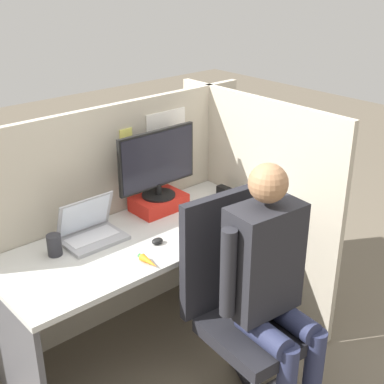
{
  "coord_description": "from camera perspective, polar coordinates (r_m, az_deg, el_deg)",
  "views": [
    {
      "loc": [
        -1.46,
        -1.73,
        2.1
      ],
      "look_at": [
        0.22,
        0.16,
        0.97
      ],
      "focal_mm": 50.0,
      "sensor_mm": 36.0,
      "label": 1
    }
  ],
  "objects": [
    {
      "name": "laptop",
      "position": [
        2.86,
        -10.72,
        -4.19
      ],
      "size": [
        0.32,
        0.23,
        0.23
      ],
      "color": "#99999E",
      "rests_on": "desk"
    },
    {
      "name": "pen_cup",
      "position": [
        2.76,
        -14.47,
        -5.5
      ],
      "size": [
        0.07,
        0.07,
        0.11
      ],
      "color": "#28282D",
      "rests_on": "desk"
    },
    {
      "name": "office_chair",
      "position": [
        2.67,
        5.29,
        -11.76
      ],
      "size": [
        0.53,
        0.58,
        1.08
      ],
      "color": "black",
      "rests_on": "ground"
    },
    {
      "name": "paper_box",
      "position": [
        3.15,
        -3.56,
        -1.13
      ],
      "size": [
        0.3,
        0.21,
        0.09
      ],
      "color": "red",
      "rests_on": "desk"
    },
    {
      "name": "carrot_toy",
      "position": [
        2.61,
        -4.63,
        -7.4
      ],
      "size": [
        0.04,
        0.14,
        0.04
      ],
      "color": "orange",
      "rests_on": "desk"
    },
    {
      "name": "mouse",
      "position": [
        2.79,
        -3.72,
        -5.24
      ],
      "size": [
        0.06,
        0.05,
        0.03
      ],
      "color": "black",
      "rests_on": "desk"
    },
    {
      "name": "monitor",
      "position": [
        3.05,
        -3.71,
        3.17
      ],
      "size": [
        0.52,
        0.2,
        0.4
      ],
      "color": "black",
      "rests_on": "paper_box"
    },
    {
      "name": "person",
      "position": [
        2.48,
        8.41,
        -9.22
      ],
      "size": [
        0.48,
        0.42,
        1.3
      ],
      "color": "#282D4C",
      "rests_on": "ground"
    },
    {
      "name": "cubicle_panel_right",
      "position": [
        3.34,
        6.59,
        -1.25
      ],
      "size": [
        0.04,
        1.28,
        1.35
      ],
      "color": "#B7AD99",
      "rests_on": "ground"
    },
    {
      "name": "stapler",
      "position": [
        3.32,
        3.73,
        -0.04
      ],
      "size": [
        0.05,
        0.14,
        0.06
      ],
      "color": "black",
      "rests_on": "desk"
    },
    {
      "name": "desk",
      "position": [
        2.96,
        -5.29,
        -7.56
      ],
      "size": [
        1.58,
        0.65,
        0.72
      ],
      "color": "#B7B7B2",
      "rests_on": "ground"
    },
    {
      "name": "ground_plane",
      "position": [
        3.09,
        -1.07,
        -18.71
      ],
      "size": [
        12.0,
        12.0,
        0.0
      ],
      "primitive_type": "plane",
      "color": "#665B4C"
    },
    {
      "name": "cubicle_panel_back",
      "position": [
        3.15,
        -9.14,
        -2.96
      ],
      "size": [
        2.08,
        0.05,
        1.35
      ],
      "color": "#B7AD99",
      "rests_on": "ground"
    }
  ]
}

